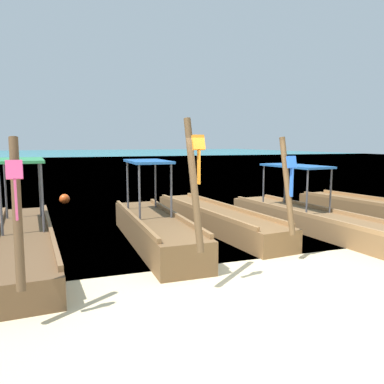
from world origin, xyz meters
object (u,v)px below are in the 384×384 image
Objects in this scene: longtail_boat_blue_ribbon at (215,218)px; longtail_boat_red_ribbon at (313,219)px; longtail_boat_yellow_ribbon at (376,210)px; longtail_boat_pink_ribbon at (24,240)px; longtail_boat_orange_ribbon at (155,228)px; mooring_buoy_near at (65,199)px.

longtail_boat_blue_ribbon is 2.72m from longtail_boat_red_ribbon.
longtail_boat_yellow_ribbon is at bearing -5.97° from longtail_boat_blue_ribbon.
longtail_boat_pink_ribbon is 0.99× the size of longtail_boat_red_ribbon.
longtail_boat_blue_ribbon is 0.92× the size of longtail_boat_red_ribbon.
longtail_boat_blue_ribbon is 5.31m from longtail_boat_yellow_ribbon.
longtail_boat_yellow_ribbon is (7.30, 0.54, -0.10)m from longtail_boat_orange_ribbon.
longtail_boat_pink_ribbon reaches higher than longtail_boat_red_ribbon.
longtail_boat_pink_ribbon is at bearing -177.55° from longtail_boat_yellow_ribbon.
longtail_boat_red_ribbon is (7.35, -0.17, -0.02)m from longtail_boat_pink_ribbon.
longtail_boat_pink_ribbon is at bearing -98.02° from mooring_buoy_near.
longtail_boat_blue_ribbon reaches higher than longtail_boat_red_ribbon.
longtail_boat_yellow_ribbon reaches higher than longtail_boat_blue_ribbon.
longtail_boat_orange_ribbon is 7.32m from longtail_boat_yellow_ribbon.
mooring_buoy_near is (-3.91, 5.92, -0.09)m from longtail_boat_blue_ribbon.
longtail_boat_blue_ribbon is at bearing 154.88° from longtail_boat_red_ribbon.
longtail_boat_red_ribbon is 1.21× the size of longtail_boat_yellow_ribbon.
longtail_boat_red_ribbon is at bearing -47.97° from mooring_buoy_near.
longtail_boat_blue_ribbon is (2.02, 1.09, -0.10)m from longtail_boat_orange_ribbon.
longtail_boat_pink_ribbon is 1.22× the size of longtail_boat_orange_ribbon.
longtail_boat_orange_ribbon is 0.81× the size of longtail_boat_red_ribbon.
longtail_boat_pink_ribbon is 2.86m from longtail_boat_orange_ribbon.
longtail_boat_blue_ribbon is at bearing -56.54° from mooring_buoy_near.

